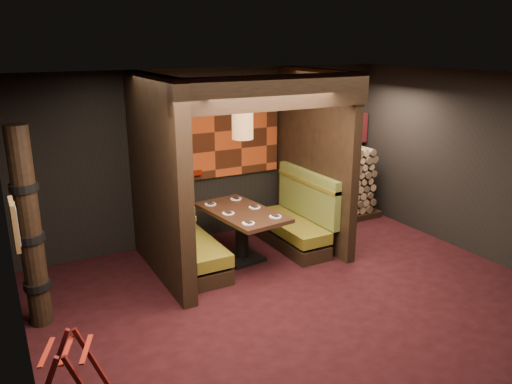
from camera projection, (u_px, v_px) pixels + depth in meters
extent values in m
cube|color=black|center=(304.00, 302.00, 6.50)|extent=(6.50, 5.50, 0.02)
cube|color=black|center=(311.00, 77.00, 5.67)|extent=(6.50, 5.50, 0.02)
cube|color=black|center=(215.00, 154.00, 8.40)|extent=(6.50, 0.02, 2.85)
cube|color=black|center=(13.00, 248.00, 4.59)|extent=(0.02, 5.50, 2.85)
cube|color=black|center=(485.00, 167.00, 7.58)|extent=(0.02, 5.50, 2.85)
cube|color=black|center=(158.00, 180.00, 6.85)|extent=(0.20, 2.20, 2.85)
cube|color=black|center=(314.00, 159.00, 8.11)|extent=(0.15, 2.10, 2.85)
cube|color=black|center=(277.00, 93.00, 6.31)|extent=(2.85, 0.18, 0.44)
cube|color=#AC3E17|center=(214.00, 132.00, 8.24)|extent=(2.40, 0.06, 1.55)
cube|color=#AC3E17|center=(160.00, 147.00, 6.93)|extent=(0.04, 1.85, 1.45)
cube|color=#581004|center=(184.00, 174.00, 8.11)|extent=(0.60, 0.12, 0.07)
cube|color=black|center=(195.00, 260.00, 7.46)|extent=(0.55, 1.60, 0.22)
cube|color=brown|center=(194.00, 245.00, 7.39)|extent=(0.55, 1.60, 0.18)
cube|color=olive|center=(171.00, 224.00, 7.12)|extent=(0.12, 1.60, 0.78)
cube|color=brown|center=(170.00, 201.00, 7.02)|extent=(0.15, 1.60, 0.06)
cube|color=black|center=(290.00, 240.00, 8.23)|extent=(0.55, 1.60, 0.22)
cube|color=brown|center=(290.00, 226.00, 8.16)|extent=(0.55, 1.60, 0.18)
cube|color=olive|center=(308.00, 200.00, 8.20)|extent=(0.12, 1.60, 0.78)
cube|color=brown|center=(308.00, 180.00, 8.10)|extent=(0.15, 1.60, 0.06)
cube|color=black|center=(242.00, 258.00, 7.75)|extent=(0.61, 0.61, 0.06)
cylinder|color=black|center=(242.00, 237.00, 7.65)|extent=(0.20, 0.20, 0.74)
cube|color=#331E14|center=(242.00, 212.00, 7.53)|extent=(1.00, 1.61, 0.06)
cylinder|color=white|center=(248.00, 223.00, 6.98)|extent=(0.18, 0.18, 0.01)
cube|color=black|center=(248.00, 222.00, 6.98)|extent=(0.08, 0.12, 0.02)
cylinder|color=white|center=(275.00, 216.00, 7.25)|extent=(0.18, 0.18, 0.01)
cube|color=black|center=(275.00, 215.00, 7.25)|extent=(0.08, 0.12, 0.02)
cylinder|color=white|center=(228.00, 213.00, 7.39)|extent=(0.18, 0.18, 0.01)
cube|color=black|center=(228.00, 212.00, 7.39)|extent=(0.08, 0.12, 0.02)
cylinder|color=white|center=(255.00, 207.00, 7.66)|extent=(0.18, 0.18, 0.01)
cube|color=black|center=(255.00, 206.00, 7.65)|extent=(0.08, 0.12, 0.02)
cylinder|color=white|center=(210.00, 204.00, 7.80)|extent=(0.18, 0.18, 0.01)
cube|color=black|center=(210.00, 203.00, 7.79)|extent=(0.08, 0.12, 0.02)
cylinder|color=white|center=(236.00, 199.00, 8.06)|extent=(0.18, 0.18, 0.01)
cube|color=black|center=(236.00, 198.00, 8.06)|extent=(0.08, 0.12, 0.02)
cylinder|color=olive|center=(243.00, 123.00, 7.10)|extent=(0.30, 0.30, 0.45)
sphere|color=#FFC672|center=(243.00, 123.00, 7.10)|extent=(0.18, 0.18, 0.18)
cylinder|color=black|center=(242.00, 90.00, 6.96)|extent=(0.02, 0.02, 0.49)
cube|color=olive|center=(14.00, 224.00, 4.64)|extent=(0.04, 0.36, 0.46)
cube|color=#3F3F3F|center=(17.00, 224.00, 4.65)|extent=(0.01, 0.27, 0.36)
cube|color=#4B0D0C|center=(56.00, 364.00, 4.72)|extent=(0.32, 0.15, 0.73)
cube|color=#4B0D0C|center=(93.00, 361.00, 4.77)|extent=(0.32, 0.15, 0.73)
cube|color=maroon|center=(46.00, 352.00, 4.44)|extent=(0.20, 0.44, 0.01)
cube|color=maroon|center=(67.00, 351.00, 4.46)|extent=(0.20, 0.44, 0.01)
cube|color=maroon|center=(86.00, 349.00, 4.49)|extent=(0.20, 0.44, 0.01)
cylinder|color=black|center=(30.00, 229.00, 5.68)|extent=(0.26, 0.26, 2.40)
cylinder|color=black|center=(37.00, 285.00, 5.88)|extent=(0.31, 0.31, 0.09)
cylinder|color=black|center=(31.00, 237.00, 5.70)|extent=(0.31, 0.31, 0.09)
cylinder|color=black|center=(24.00, 187.00, 5.53)|extent=(0.31, 0.31, 0.09)
cube|color=black|center=(335.00, 216.00, 9.50)|extent=(1.73, 0.70, 0.12)
cube|color=brown|center=(336.00, 182.00, 9.31)|extent=(1.73, 0.70, 1.24)
cube|color=maroon|center=(328.00, 131.00, 9.32)|extent=(1.83, 0.10, 0.56)
cube|color=black|center=(310.00, 155.00, 8.37)|extent=(0.08, 0.08, 2.85)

